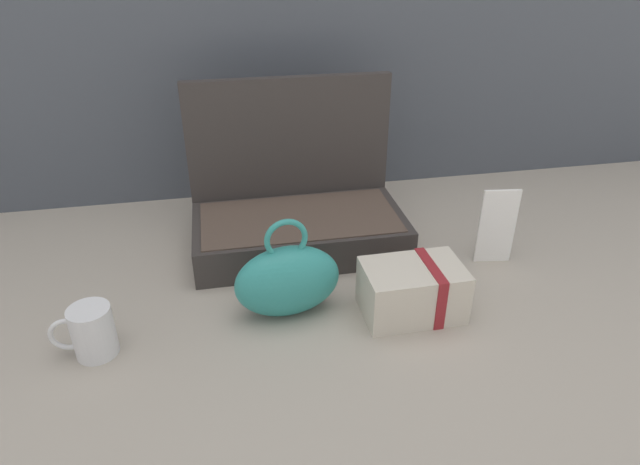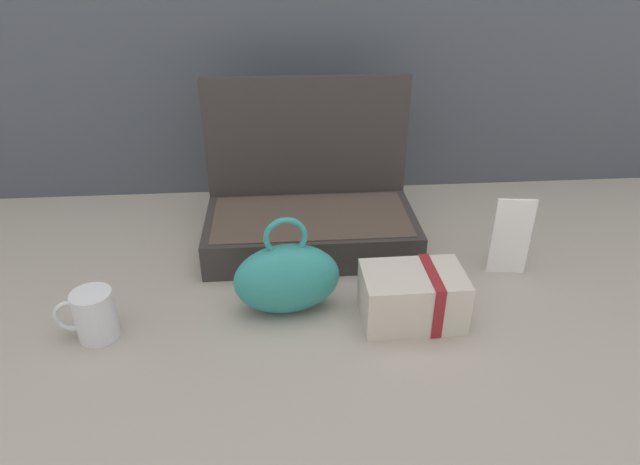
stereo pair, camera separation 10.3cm
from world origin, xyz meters
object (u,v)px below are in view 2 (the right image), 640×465
at_px(open_suitcase, 310,209).
at_px(cream_toiletry_bag, 414,296).
at_px(coffee_mug, 94,315).
at_px(teal_pouch_handbag, 287,278).
at_px(info_card_left, 511,237).

xyz_separation_m(open_suitcase, cream_toiletry_bag, (0.18, -0.32, -0.03)).
bearing_deg(coffee_mug, teal_pouch_handbag, 8.43).
distance_m(open_suitcase, cream_toiletry_bag, 0.37).
height_order(cream_toiletry_bag, coffee_mug, cream_toiletry_bag).
bearing_deg(info_card_left, teal_pouch_handbag, -160.44).
bearing_deg(open_suitcase, teal_pouch_handbag, -102.55).
height_order(open_suitcase, cream_toiletry_bag, open_suitcase).
bearing_deg(teal_pouch_handbag, info_card_left, 11.73).
distance_m(open_suitcase, info_card_left, 0.46).
relative_size(coffee_mug, info_card_left, 0.63).
relative_size(open_suitcase, coffee_mug, 4.34).
distance_m(cream_toiletry_bag, coffee_mug, 0.60).
distance_m(open_suitcase, teal_pouch_handbag, 0.28).
distance_m(cream_toiletry_bag, info_card_left, 0.29).
relative_size(cream_toiletry_bag, coffee_mug, 1.73).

